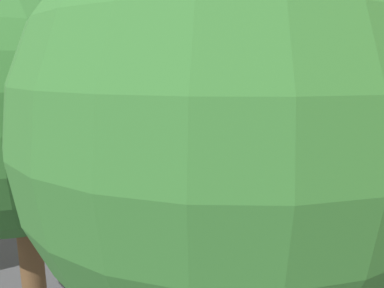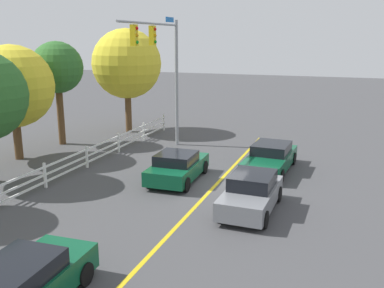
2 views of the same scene
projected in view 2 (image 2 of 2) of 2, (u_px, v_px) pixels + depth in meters
The scene contains 11 objects.
ground_plane at pixel (216, 185), 19.50m from camera, with size 120.00×120.00×0.00m, color #444447.
lane_center_stripe at pixel (184, 218), 15.85m from camera, with size 28.00×0.16×0.01m, color gold.
signal_assembly at pixel (163, 59), 23.71m from camera, with size 6.97×0.38×7.62m.
car_0 at pixel (270, 158), 21.42m from camera, with size 4.80×2.17×1.36m.
car_1 at pixel (178, 167), 19.94m from camera, with size 4.07×2.06×1.35m.
car_2 at pixel (251, 193), 16.43m from camera, with size 4.01×1.90×1.44m.
car_3 at pixel (21, 287), 10.28m from camera, with size 4.32×1.95×1.39m.
white_rail_fence at pixel (45, 175), 18.95m from camera, with size 26.10×0.10×1.15m.
tree_0 at pixel (12, 87), 22.73m from camera, with size 4.38×4.38×6.18m.
tree_2 at pixel (127, 64), 29.38m from camera, with size 4.75×4.75×7.13m.
tree_4 at pixel (57, 68), 25.88m from camera, with size 3.11×3.11×6.31m.
Camera 2 is at (-17.73, -5.33, 6.47)m, focal length 40.21 mm.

